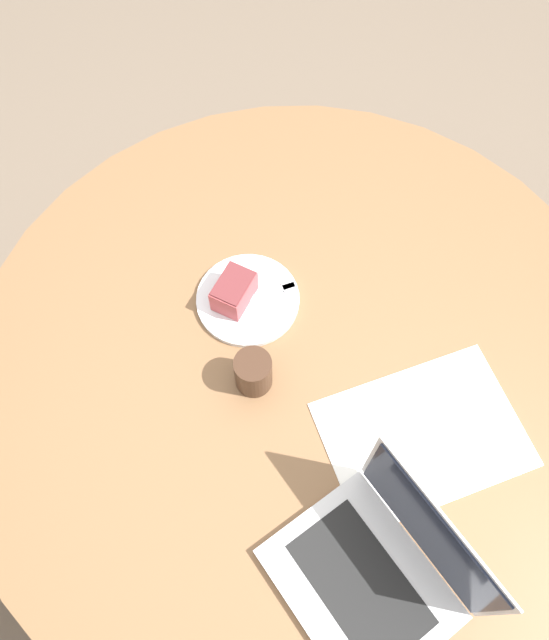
% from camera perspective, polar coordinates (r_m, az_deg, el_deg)
% --- Properties ---
extents(ground_plane, '(12.00, 12.00, 0.00)m').
position_cam_1_polar(ground_plane, '(1.96, 1.65, -12.05)').
color(ground_plane, '#6B5B4C').
extents(dining_table, '(1.35, 1.35, 0.75)m').
position_cam_1_polar(dining_table, '(1.35, 2.36, -5.37)').
color(dining_table, brown).
rests_on(dining_table, ground_plane).
extents(paper_document, '(0.37, 0.27, 0.00)m').
position_cam_1_polar(paper_document, '(1.22, 13.43, -10.11)').
color(paper_document, white).
rests_on(paper_document, dining_table).
extents(plate, '(0.21, 0.21, 0.01)m').
position_cam_1_polar(plate, '(1.29, -2.45, 1.89)').
color(plate, silver).
rests_on(plate, dining_table).
extents(cake_slice, '(0.11, 0.11, 0.06)m').
position_cam_1_polar(cake_slice, '(1.26, -3.73, 2.66)').
color(cake_slice, '#B74C51').
rests_on(cake_slice, plate).
extents(fork, '(0.17, 0.03, 0.00)m').
position_cam_1_polar(fork, '(1.29, -0.90, 2.40)').
color(fork, silver).
rests_on(fork, plate).
extents(coffee_glass, '(0.07, 0.07, 0.09)m').
position_cam_1_polar(coffee_glass, '(1.18, -1.95, -4.80)').
color(coffee_glass, '#3D2619').
rests_on(coffee_glass, dining_table).
extents(laptop, '(0.32, 0.35, 0.23)m').
position_cam_1_polar(laptop, '(1.12, 9.39, -21.64)').
color(laptop, silver).
rests_on(laptop, dining_table).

